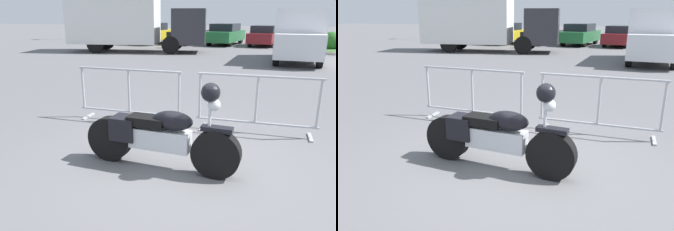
% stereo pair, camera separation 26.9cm
% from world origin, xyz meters
% --- Properties ---
extents(ground_plane, '(120.00, 120.00, 0.00)m').
position_xyz_m(ground_plane, '(0.00, 0.00, 0.00)').
color(ground_plane, '#5B5B5E').
extents(motorcycle, '(2.25, 0.40, 1.27)m').
position_xyz_m(motorcycle, '(-0.37, -0.08, 0.48)').
color(motorcycle, black).
rests_on(motorcycle, ground).
extents(crowd_barrier_near, '(2.15, 0.46, 1.07)m').
position_xyz_m(crowd_barrier_near, '(-1.60, 1.74, 0.55)').
color(crowd_barrier_near, '#9EA0A5').
rests_on(crowd_barrier_near, ground).
extents(crowd_barrier_far, '(2.15, 0.46, 1.07)m').
position_xyz_m(crowd_barrier_far, '(0.85, 1.74, 0.55)').
color(crowd_barrier_far, '#9EA0A5').
rests_on(crowd_barrier_far, ground).
extents(box_truck, '(7.95, 3.40, 2.98)m').
position_xyz_m(box_truck, '(-6.62, 13.83, 1.64)').
color(box_truck, white).
rests_on(box_truck, ground).
extents(delivery_van, '(2.28, 5.12, 2.31)m').
position_xyz_m(delivery_van, '(2.35, 12.23, 1.24)').
color(delivery_van, silver).
rests_on(delivery_van, ground).
extents(parked_car_white, '(2.31, 4.26, 1.37)m').
position_xyz_m(parked_car_white, '(-9.89, 19.57, 0.69)').
color(parked_car_white, white).
rests_on(parked_car_white, ground).
extents(parked_car_yellow, '(2.51, 4.62, 1.49)m').
position_xyz_m(parked_car_yellow, '(-7.22, 19.38, 0.75)').
color(parked_car_yellow, yellow).
rests_on(parked_car_yellow, ground).
extents(parked_car_black, '(2.35, 4.33, 1.39)m').
position_xyz_m(parked_car_black, '(-4.55, 19.97, 0.71)').
color(parked_car_black, black).
rests_on(parked_car_black, ground).
extents(parked_car_green, '(2.48, 4.56, 1.47)m').
position_xyz_m(parked_car_green, '(-1.89, 19.96, 0.74)').
color(parked_car_green, '#236B38').
rests_on(parked_car_green, ground).
extents(parked_car_maroon, '(2.30, 4.24, 1.36)m').
position_xyz_m(parked_car_maroon, '(0.78, 19.88, 0.69)').
color(parked_car_maroon, maroon).
rests_on(parked_car_maroon, ground).
extents(parked_car_silver, '(2.41, 4.44, 1.43)m').
position_xyz_m(parked_car_silver, '(3.45, 19.65, 0.72)').
color(parked_car_silver, '#B7BABF').
rests_on(parked_car_silver, ground).
extents(pedestrian, '(0.48, 0.48, 1.69)m').
position_xyz_m(pedestrian, '(-4.41, 16.74, 0.92)').
color(pedestrian, '#262838').
rests_on(pedestrian, ground).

